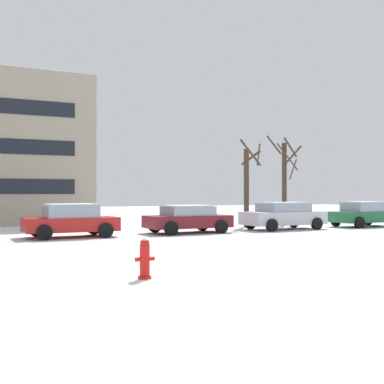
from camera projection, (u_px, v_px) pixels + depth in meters
The scene contains 9 objects.
ground_plane at pixel (13, 270), 11.74m from camera, with size 120.00×120.00×0.00m, color white.
road_surface at pixel (4, 254), 14.92m from camera, with size 80.00×8.99×0.00m.
fire_hydrant at pixel (145, 258), 10.57m from camera, with size 0.44×0.30×0.91m.
parked_car_red at pixel (71, 220), 20.81m from camera, with size 4.01×2.24×1.46m.
parked_car_maroon at pixel (188, 219), 23.16m from camera, with size 4.13×2.29×1.35m.
parked_car_silver at pixel (283, 215), 25.50m from camera, with size 4.57×2.27×1.46m.
parked_car_green at pixel (364, 214), 27.77m from camera, with size 4.05×2.16×1.46m.
tree_far_left at pixel (247, 183), 27.79m from camera, with size 1.76×1.88×5.02m.
tree_far_mid at pixel (285, 179), 29.36m from camera, with size 1.74×1.72×5.54m.
Camera 1 is at (-0.89, -12.51, 1.86)m, focal length 44.84 mm.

